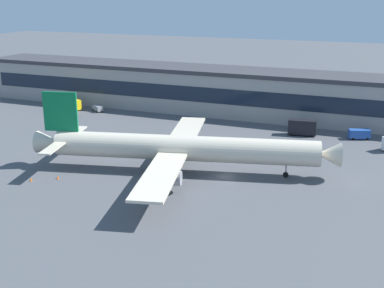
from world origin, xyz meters
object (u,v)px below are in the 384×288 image
object	(u,v)px
airliner	(180,148)
fuel_truck	(70,103)
catering_truck	(303,127)
traffic_cone_0	(31,180)
traffic_cone_1	(58,178)
crew_van	(359,134)
follow_me_car	(98,108)

from	to	relation	value
airliner	fuel_truck	size ratio (longest dim) A/B	7.07
catering_truck	traffic_cone_0	xyz separation A→B (m)	(-43.83, -53.53, -1.96)
fuel_truck	traffic_cone_1	size ratio (longest dim) A/B	13.99
crew_van	traffic_cone_1	world-z (taller)	crew_van
crew_van	follow_me_car	size ratio (longest dim) A/B	1.19
airliner	catering_truck	xyz separation A→B (m)	(18.48, 37.43, -2.94)
catering_truck	crew_van	world-z (taller)	catering_truck
crew_van	fuel_truck	bearing A→B (deg)	179.59
airliner	crew_van	bearing A→B (deg)	50.54
airliner	traffic_cone_0	xyz separation A→B (m)	(-25.35, -16.10, -4.90)
airliner	fuel_truck	world-z (taller)	airliner
fuel_truck	traffic_cone_1	world-z (taller)	fuel_truck
traffic_cone_0	airliner	bearing A→B (deg)	32.41
crew_van	fuel_truck	size ratio (longest dim) A/B	0.64
airliner	traffic_cone_0	bearing A→B (deg)	-147.59
catering_truck	follow_me_car	world-z (taller)	catering_truck
airliner	crew_van	size ratio (longest dim) A/B	11.06
traffic_cone_0	traffic_cone_1	xyz separation A→B (m)	(4.23, 2.97, -0.01)
catering_truck	fuel_truck	bearing A→B (deg)	178.09
follow_me_car	traffic_cone_0	size ratio (longest dim) A/B	7.17
airliner	fuel_truck	xyz separation A→B (m)	(-55.75, 39.91, -3.34)
catering_truck	airliner	bearing A→B (deg)	-116.27
crew_van	follow_me_car	world-z (taller)	crew_van
fuel_truck	traffic_cone_1	distance (m)	63.36
follow_me_car	fuel_truck	world-z (taller)	fuel_truck
airliner	catering_truck	size ratio (longest dim) A/B	8.37
catering_truck	crew_van	xyz separation A→B (m)	(13.86, 1.85, -0.83)
catering_truck	fuel_truck	distance (m)	74.27
airliner	follow_me_car	world-z (taller)	airliner
follow_me_car	fuel_truck	bearing A→B (deg)	-175.79
crew_van	traffic_cone_0	distance (m)	79.98
crew_van	airliner	bearing A→B (deg)	-129.46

